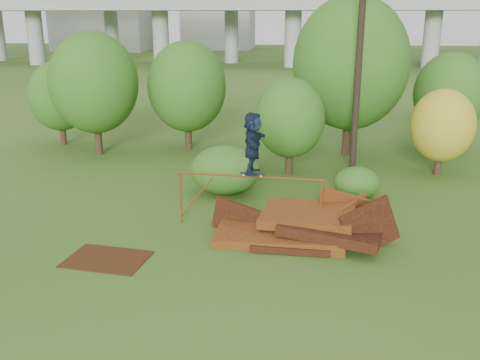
# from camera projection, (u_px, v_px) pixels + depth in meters

# --- Properties ---
(ground) EXTENTS (240.00, 240.00, 0.00)m
(ground) POSITION_uv_depth(u_px,v_px,m) (260.00, 254.00, 15.32)
(ground) COLOR #2D5116
(ground) RESTS_ON ground
(scrap_pile) EXTENTS (5.83, 2.92, 1.98)m
(scrap_pile) POSITION_uv_depth(u_px,v_px,m) (300.00, 227.00, 16.31)
(scrap_pile) COLOR #421B0B
(scrap_pile) RESTS_ON ground
(grind_rail) EXTENTS (4.82, 0.45, 1.76)m
(grind_rail) POSITION_uv_depth(u_px,v_px,m) (249.00, 187.00, 16.87)
(grind_rail) COLOR brown
(grind_rail) RESTS_ON ground
(skateboard) EXTENTS (0.79, 0.27, 0.08)m
(skateboard) POSITION_uv_depth(u_px,v_px,m) (253.00, 174.00, 16.72)
(skateboard) COLOR black
(skateboard) RESTS_ON grind_rail
(skater) EXTENTS (0.68, 1.82, 1.93)m
(skater) POSITION_uv_depth(u_px,v_px,m) (253.00, 143.00, 16.44)
(skater) COLOR #142035
(skater) RESTS_ON skateboard
(flat_plate) EXTENTS (2.41, 1.87, 0.03)m
(flat_plate) POSITION_uv_depth(u_px,v_px,m) (107.00, 259.00, 14.99)
(flat_plate) COLOR #3A1F0C
(flat_plate) RESTS_ON ground
(tree_0) EXTENTS (4.21, 4.21, 5.94)m
(tree_0) POSITION_uv_depth(u_px,v_px,m) (94.00, 83.00, 25.46)
(tree_0) COLOR black
(tree_0) RESTS_ON ground
(tree_1) EXTENTS (3.92, 3.92, 5.45)m
(tree_1) POSITION_uv_depth(u_px,v_px,m) (187.00, 87.00, 26.58)
(tree_1) COLOR black
(tree_1) RESTS_ON ground
(tree_2) EXTENTS (2.94, 2.94, 4.15)m
(tree_2) POSITION_uv_depth(u_px,v_px,m) (290.00, 118.00, 22.44)
(tree_2) COLOR black
(tree_2) RESTS_ON ground
(tree_3) EXTENTS (5.44, 5.44, 7.55)m
(tree_3) POSITION_uv_depth(u_px,v_px,m) (351.00, 64.00, 25.09)
(tree_3) COLOR black
(tree_3) RESTS_ON ground
(tree_4) EXTENTS (2.68, 2.68, 3.69)m
(tree_4) POSITION_uv_depth(u_px,v_px,m) (442.00, 126.00, 22.43)
(tree_4) COLOR black
(tree_4) RESTS_ON ground
(tree_5) EXTENTS (3.52, 3.52, 4.94)m
(tree_5) POSITION_uv_depth(u_px,v_px,m) (450.00, 94.00, 26.13)
(tree_5) COLOR black
(tree_5) RESTS_ON ground
(tree_6) EXTENTS (3.14, 3.14, 4.39)m
(tree_6) POSITION_uv_depth(u_px,v_px,m) (59.00, 96.00, 27.74)
(tree_6) COLOR black
(tree_6) RESTS_ON ground
(shrub_left) EXTENTS (2.68, 2.47, 1.85)m
(shrub_left) POSITION_uv_depth(u_px,v_px,m) (225.00, 170.00, 20.41)
(shrub_left) COLOR #185416
(shrub_left) RESTS_ON ground
(shrub_right) EXTENTS (1.70, 1.56, 1.21)m
(shrub_right) POSITION_uv_depth(u_px,v_px,m) (357.00, 183.00, 19.91)
(shrub_right) COLOR #185416
(shrub_right) RESTS_ON ground
(utility_pole) EXTENTS (1.40, 0.28, 8.92)m
(utility_pole) POSITION_uv_depth(u_px,v_px,m) (358.00, 68.00, 21.85)
(utility_pole) COLOR black
(utility_pole) RESTS_ON ground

